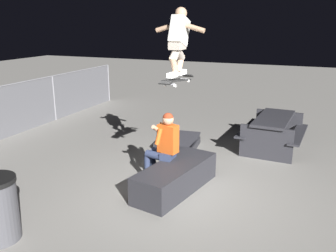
{
  "coord_description": "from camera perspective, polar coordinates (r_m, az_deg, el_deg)",
  "views": [
    {
      "loc": [
        -5.33,
        -1.94,
        2.81
      ],
      "look_at": [
        0.24,
        0.39,
        1.07
      ],
      "focal_mm": 38.79,
      "sensor_mm": 36.0,
      "label": 1
    }
  ],
  "objects": [
    {
      "name": "kicker_ramp",
      "position": [
        8.49,
        1.5,
        -2.87
      ],
      "size": [
        1.09,
        1.03,
        0.34
      ],
      "color": "#28282D",
      "rests_on": "ground"
    },
    {
      "name": "person_sitting_on_ledge",
      "position": [
        6.44,
        -0.78,
        -2.84
      ],
      "size": [
        0.6,
        0.78,
        1.31
      ],
      "color": "#2D3856",
      "rests_on": "ground"
    },
    {
      "name": "picnic_table_back",
      "position": [
        8.55,
        16.19,
        -0.28
      ],
      "size": [
        1.77,
        1.43,
        0.75
      ],
      "color": "#28282D",
      "rests_on": "ground"
    },
    {
      "name": "skateboard",
      "position": [
        6.22,
        1.43,
        7.21
      ],
      "size": [
        1.03,
        0.25,
        0.13
      ],
      "color": "black"
    },
    {
      "name": "ledge_box_main",
      "position": [
        6.3,
        1.23,
        -8.07
      ],
      "size": [
        1.88,
        0.97,
        0.47
      ],
      "primitive_type": "cube",
      "rotation": [
        0.0,
        0.0,
        -0.19
      ],
      "color": "#28282D",
      "rests_on": "ground"
    },
    {
      "name": "ground_plane",
      "position": [
        6.33,
        2.46,
        -10.31
      ],
      "size": [
        40.0,
        40.0,
        0.0
      ],
      "primitive_type": "plane",
      "color": "gray"
    },
    {
      "name": "skater_airborne",
      "position": [
        6.21,
        1.69,
        13.56
      ],
      "size": [
        0.62,
        0.89,
        1.12
      ],
      "color": "white"
    }
  ]
}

